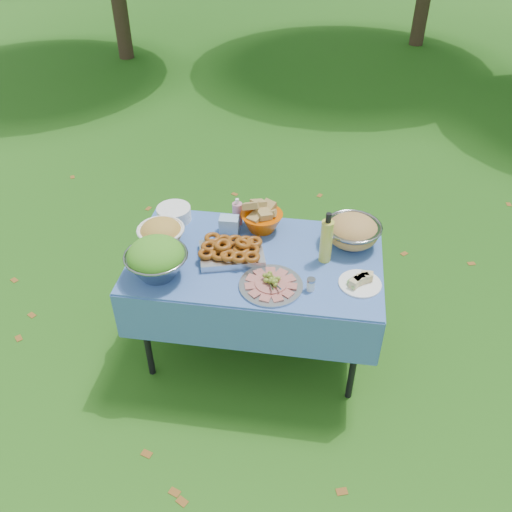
{
  "coord_description": "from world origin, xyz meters",
  "views": [
    {
      "loc": [
        0.36,
        -2.45,
        2.73
      ],
      "look_at": [
        0.0,
        0.0,
        0.77
      ],
      "focal_mm": 38.0,
      "sensor_mm": 36.0,
      "label": 1
    }
  ],
  "objects": [
    {
      "name": "ground",
      "position": [
        0.0,
        0.0,
        0.0
      ],
      "size": [
        80.0,
        80.0,
        0.0
      ],
      "primitive_type": "plane",
      "color": "#0E3B0A",
      "rests_on": "ground"
    },
    {
      "name": "picnic_table",
      "position": [
        0.0,
        0.0,
        0.38
      ],
      "size": [
        1.46,
        0.86,
        0.76
      ],
      "primitive_type": "cube",
      "color": "#789EE7",
      "rests_on": "ground"
    },
    {
      "name": "salad_bowl",
      "position": [
        -0.52,
        -0.24,
        0.88
      ],
      "size": [
        0.4,
        0.4,
        0.23
      ],
      "primitive_type": null,
      "rotation": [
        0.0,
        0.0,
        -0.18
      ],
      "color": "gray",
      "rests_on": "picnic_table"
    },
    {
      "name": "pasta_bowl_white",
      "position": [
        -0.58,
        0.06,
        0.84
      ],
      "size": [
        0.37,
        0.37,
        0.16
      ],
      "primitive_type": null,
      "rotation": [
        0.0,
        0.0,
        -0.43
      ],
      "color": "white",
      "rests_on": "picnic_table"
    },
    {
      "name": "plate_stack",
      "position": [
        -0.57,
        0.31,
        0.81
      ],
      "size": [
        0.24,
        0.24,
        0.09
      ],
      "primitive_type": "cylinder",
      "rotation": [
        0.0,
        0.0,
        -0.12
      ],
      "color": "white",
      "rests_on": "picnic_table"
    },
    {
      "name": "wipes_box",
      "position": [
        -0.2,
        0.23,
        0.81
      ],
      "size": [
        0.12,
        0.09,
        0.11
      ],
      "primitive_type": "cube",
      "rotation": [
        0.0,
        0.0,
        0.04
      ],
      "color": "#93BDE7",
      "rests_on": "picnic_table"
    },
    {
      "name": "sanitizer_bottle",
      "position": [
        -0.17,
        0.33,
        0.85
      ],
      "size": [
        0.08,
        0.08,
        0.18
      ],
      "primitive_type": "cylinder",
      "rotation": [
        0.0,
        0.0,
        -0.28
      ],
      "color": "#CD7F92",
      "rests_on": "picnic_table"
    },
    {
      "name": "bread_bowl",
      "position": [
        -0.01,
        0.29,
        0.85
      ],
      "size": [
        0.28,
        0.28,
        0.17
      ],
      "primitive_type": null,
      "rotation": [
        0.0,
        0.0,
        0.07
      ],
      "color": "#D24C00",
      "rests_on": "picnic_table"
    },
    {
      "name": "pasta_bowl_steel",
      "position": [
        0.55,
        0.22,
        0.85
      ],
      "size": [
        0.35,
        0.35,
        0.18
      ],
      "primitive_type": null,
      "rotation": [
        0.0,
        0.0,
        0.03
      ],
      "color": "gray",
      "rests_on": "picnic_table"
    },
    {
      "name": "fried_tray",
      "position": [
        -0.14,
        -0.02,
        0.8
      ],
      "size": [
        0.42,
        0.35,
        0.09
      ],
      "primitive_type": "cube",
      "rotation": [
        0.0,
        0.0,
        0.27
      ],
      "color": "silver",
      "rests_on": "picnic_table"
    },
    {
      "name": "charcuterie_platter",
      "position": [
        0.12,
        -0.24,
        0.8
      ],
      "size": [
        0.39,
        0.39,
        0.08
      ],
      "primitive_type": "cylinder",
      "rotation": [
        0.0,
        0.0,
        -0.12
      ],
      "color": "#9DA1A4",
      "rests_on": "picnic_table"
    },
    {
      "name": "oil_bottle",
      "position": [
        0.4,
        0.04,
        0.92
      ],
      "size": [
        0.08,
        0.08,
        0.32
      ],
      "primitive_type": "cylinder",
      "rotation": [
        0.0,
        0.0,
        -0.06
      ],
      "color": "#CDCA44",
      "rests_on": "picnic_table"
    },
    {
      "name": "cheese_plate",
      "position": [
        0.6,
        -0.15,
        0.79
      ],
      "size": [
        0.27,
        0.27,
        0.06
      ],
      "primitive_type": "cylinder",
      "rotation": [
        0.0,
        0.0,
        0.17
      ],
      "color": "white",
      "rests_on": "picnic_table"
    },
    {
      "name": "shaker",
      "position": [
        0.34,
        -0.24,
        0.8
      ],
      "size": [
        0.05,
        0.05,
        0.08
      ],
      "primitive_type": "cylinder",
      "rotation": [
        0.0,
        0.0,
        0.14
      ],
      "color": "white",
      "rests_on": "picnic_table"
    }
  ]
}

